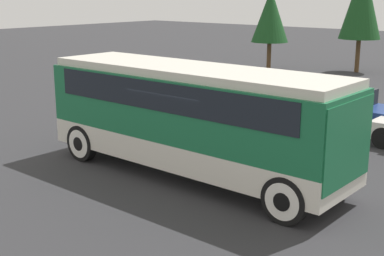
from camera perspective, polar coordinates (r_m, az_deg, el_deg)
ground_plane at (r=15.01m, az=-0.00°, el=-5.10°), size 120.00×120.00×0.00m
tour_bus at (r=14.44m, az=0.29°, el=1.74°), size 9.03×2.51×3.06m
parked_car_mid at (r=21.02m, az=15.90°, el=2.06°), size 4.23×1.83×1.48m
tree_left at (r=35.53m, az=8.36°, el=11.78°), size 2.39×2.39×5.24m
tree_center at (r=35.76m, az=17.65°, el=12.79°), size 2.59×2.59×6.81m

